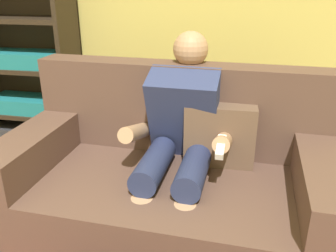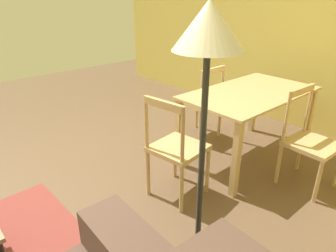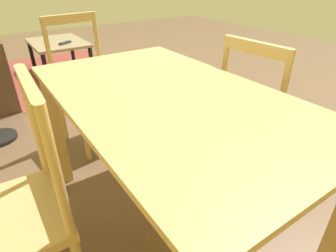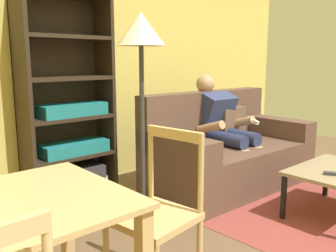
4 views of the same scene
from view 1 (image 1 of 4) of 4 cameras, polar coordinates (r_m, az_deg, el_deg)
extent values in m
cube|color=brown|center=(2.12, 0.00, -13.21)|extent=(1.84, 1.02, 0.45)
cube|color=brown|center=(2.22, 2.32, 2.98)|extent=(1.82, 0.26, 0.55)
cube|color=brown|center=(2.25, -19.86, -2.77)|extent=(0.27, 0.96, 0.21)
cube|color=brown|center=(1.94, 23.34, -7.39)|extent=(0.27, 0.96, 0.21)
cube|color=brown|center=(2.08, 8.21, -1.47)|extent=(0.40, 0.15, 0.36)
cube|color=navy|center=(2.14, 2.75, 1.74)|extent=(0.41, 0.41, 0.59)
sphere|color=tan|center=(2.17, 3.63, 12.15)|extent=(0.21, 0.21, 0.21)
cylinder|color=navy|center=(1.96, -2.30, -6.25)|extent=(0.16, 0.44, 0.15)
cylinder|color=tan|center=(1.95, -4.00, -16.88)|extent=(0.11, 0.11, 0.45)
cylinder|color=navy|center=(1.92, 4.07, -6.98)|extent=(0.16, 0.44, 0.15)
cylinder|color=tan|center=(1.91, 2.62, -17.89)|extent=(0.11, 0.11, 0.45)
cylinder|color=tan|center=(2.05, -5.21, -1.03)|extent=(0.10, 0.35, 0.19)
cylinder|color=tan|center=(1.96, 8.82, -2.40)|extent=(0.10, 0.35, 0.19)
cube|color=white|center=(1.79, 8.40, -3.32)|extent=(0.05, 0.16, 0.08)
cube|color=#2D2319|center=(2.96, -15.46, 11.85)|extent=(0.04, 0.36, 1.92)
cube|color=#2D2319|center=(3.32, -20.89, 12.26)|extent=(0.89, 0.02, 1.92)
cube|color=#2D2319|center=(3.45, -20.22, -3.82)|extent=(0.82, 0.36, 0.04)
cube|color=#2D2319|center=(3.31, -21.10, 2.17)|extent=(0.82, 0.36, 0.04)
cube|color=#2D2319|center=(3.21, -22.04, 8.61)|extent=(0.82, 0.36, 0.04)
cube|color=#2D2319|center=(3.15, -23.07, 15.38)|extent=(0.82, 0.36, 0.04)
cube|color=beige|center=(3.41, -20.65, -2.77)|extent=(0.67, 0.30, 0.12)
cube|color=#333338|center=(3.37, -21.17, -0.89)|extent=(0.68, 0.31, 0.12)
cube|color=teal|center=(3.25, -21.01, 3.30)|extent=(0.67, 0.29, 0.12)
cube|color=teal|center=(3.16, -22.02, 9.89)|extent=(0.68, 0.32, 0.12)
camera|label=2|loc=(2.58, -0.67, 28.20)|focal=32.81mm
camera|label=3|loc=(4.33, -59.87, 8.29)|focal=29.67mm
camera|label=4|loc=(3.47, -88.83, -1.56)|focal=38.95mm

